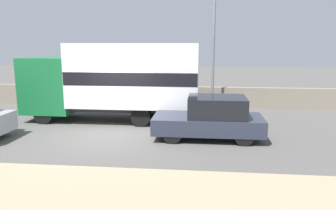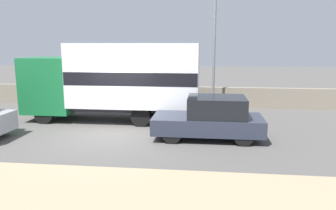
% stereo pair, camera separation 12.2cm
% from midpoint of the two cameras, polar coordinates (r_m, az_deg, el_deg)
% --- Properties ---
extents(ground_plane, '(80.00, 80.00, 0.00)m').
position_cam_midpoint_polar(ground_plane, '(12.94, -9.28, -5.23)').
color(ground_plane, '#514F4C').
extents(stone_wall_backdrop, '(60.00, 0.35, 1.13)m').
position_cam_midpoint_polar(stone_wall_backdrop, '(18.78, -4.14, 1.60)').
color(stone_wall_backdrop, gray).
rests_on(stone_wall_backdrop, ground_plane).
extents(street_lamp, '(0.56, 0.28, 7.13)m').
position_cam_midpoint_polar(street_lamp, '(17.12, 8.32, 12.57)').
color(street_lamp, slate).
rests_on(street_lamp, ground_plane).
extents(box_truck, '(7.92, 2.54, 3.53)m').
position_cam_midpoint_polar(box_truck, '(15.05, -8.44, 4.59)').
color(box_truck, '#196B38').
rests_on(box_truck, ground_plane).
extents(car_hatchback, '(4.05, 1.86, 1.58)m').
position_cam_midpoint_polar(car_hatchback, '(12.29, 7.71, -2.28)').
color(car_hatchback, '#282D3D').
rests_on(car_hatchback, ground_plane).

